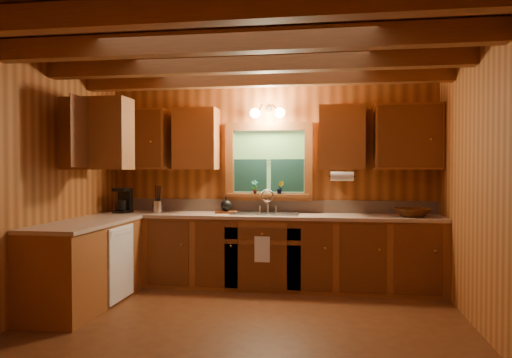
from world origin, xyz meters
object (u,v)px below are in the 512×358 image
object	(u,v)px
sink	(266,218)
cutting_board	(226,212)
wicker_basket	(412,213)
coffee_maker	(124,200)

from	to	relation	value
sink	cutting_board	distance (m)	0.52
wicker_basket	cutting_board	bearing A→B (deg)	176.87
cutting_board	sink	bearing A→B (deg)	-12.21
cutting_board	wicker_basket	size ratio (longest dim) A/B	0.65
sink	wicker_basket	distance (m)	1.73
sink	coffee_maker	size ratio (longest dim) A/B	2.61
sink	cutting_board	bearing A→B (deg)	173.14
cutting_board	wicker_basket	bearing A→B (deg)	-8.47
sink	coffee_maker	xyz separation A→B (m)	(-1.83, -0.06, 0.20)
sink	coffee_maker	world-z (taller)	coffee_maker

